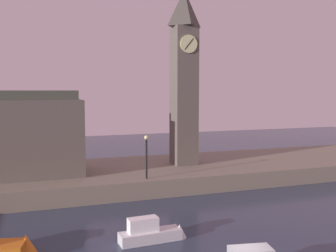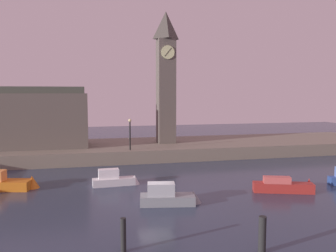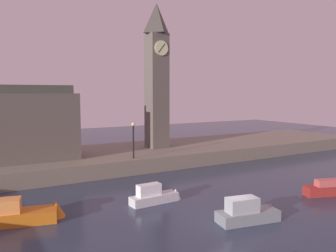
# 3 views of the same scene
# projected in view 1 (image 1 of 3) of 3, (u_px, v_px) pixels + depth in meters

# --- Properties ---
(far_embankment) EXTENTS (70.00, 12.00, 1.50)m
(far_embankment) POSITION_uv_depth(u_px,v_px,m) (133.00, 175.00, 36.89)
(far_embankment) COLOR slate
(far_embankment) RESTS_ON ground
(clock_tower) EXTENTS (2.45, 2.49, 16.90)m
(clock_tower) POSITION_uv_depth(u_px,v_px,m) (184.00, 75.00, 37.81)
(clock_tower) COLOR #5B544C
(clock_tower) RESTS_ON far_embankment
(streetlamp) EXTENTS (0.36, 0.36, 3.59)m
(streetlamp) POSITION_uv_depth(u_px,v_px,m) (146.00, 151.00, 31.91)
(streetlamp) COLOR black
(streetlamp) RESTS_ON far_embankment
(boat_ferry_white) EXTENTS (4.17, 1.24, 1.57)m
(boat_ferry_white) POSITION_uv_depth(u_px,v_px,m) (154.00, 233.00, 22.65)
(boat_ferry_white) COLOR silver
(boat_ferry_white) RESTS_ON ground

